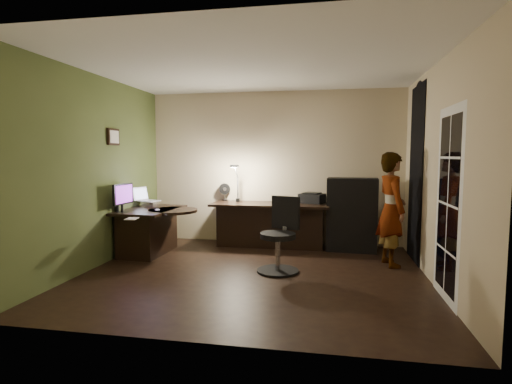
% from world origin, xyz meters
% --- Properties ---
extents(floor, '(4.50, 4.00, 0.01)m').
position_xyz_m(floor, '(0.00, 0.00, -0.01)').
color(floor, black).
rests_on(floor, ground).
extents(ceiling, '(4.50, 4.00, 0.01)m').
position_xyz_m(ceiling, '(0.00, 0.00, 2.71)').
color(ceiling, silver).
rests_on(ceiling, floor).
extents(wall_back, '(4.50, 0.01, 2.70)m').
position_xyz_m(wall_back, '(0.00, 2.00, 1.35)').
color(wall_back, '#CBB892').
rests_on(wall_back, floor).
extents(wall_front, '(4.50, 0.01, 2.70)m').
position_xyz_m(wall_front, '(0.00, -2.00, 1.35)').
color(wall_front, '#CBB892').
rests_on(wall_front, floor).
extents(wall_left, '(0.01, 4.00, 2.70)m').
position_xyz_m(wall_left, '(-2.25, 0.00, 1.35)').
color(wall_left, '#CBB892').
rests_on(wall_left, floor).
extents(wall_right, '(0.01, 4.00, 2.70)m').
position_xyz_m(wall_right, '(2.25, 0.00, 1.35)').
color(wall_right, '#CBB892').
rests_on(wall_right, floor).
extents(green_wall_overlay, '(0.00, 4.00, 2.70)m').
position_xyz_m(green_wall_overlay, '(-2.24, 0.00, 1.35)').
color(green_wall_overlay, '#4B5B2C').
rests_on(green_wall_overlay, floor).
extents(arched_doorway, '(0.01, 0.90, 2.60)m').
position_xyz_m(arched_doorway, '(2.24, 1.15, 1.30)').
color(arched_doorway, black).
rests_on(arched_doorway, floor).
extents(french_door, '(0.02, 0.92, 2.10)m').
position_xyz_m(french_door, '(2.24, -0.55, 1.05)').
color(french_door, white).
rests_on(french_door, floor).
extents(framed_picture, '(0.04, 0.30, 0.25)m').
position_xyz_m(framed_picture, '(-2.22, 0.45, 1.85)').
color(framed_picture, black).
rests_on(framed_picture, wall_left).
extents(desk_left, '(0.80, 1.27, 0.72)m').
position_xyz_m(desk_left, '(-1.83, 0.82, 0.36)').
color(desk_left, black).
rests_on(desk_left, floor).
extents(desk_right, '(2.01, 0.71, 0.75)m').
position_xyz_m(desk_right, '(-0.01, 1.63, 0.38)').
color(desk_right, black).
rests_on(desk_right, floor).
extents(cabinet, '(0.83, 0.45, 1.20)m').
position_xyz_m(cabinet, '(1.36, 1.59, 0.60)').
color(cabinet, black).
rests_on(cabinet, floor).
extents(laptop_stand, '(0.23, 0.19, 0.09)m').
position_xyz_m(laptop_stand, '(-2.01, 1.18, 0.76)').
color(laptop_stand, silver).
rests_on(laptop_stand, desk_left).
extents(laptop, '(0.43, 0.42, 0.24)m').
position_xyz_m(laptop, '(-2.01, 1.18, 0.92)').
color(laptop, silver).
rests_on(laptop, laptop_stand).
extents(monitor, '(0.13, 0.49, 0.32)m').
position_xyz_m(monitor, '(-2.08, 0.41, 0.87)').
color(monitor, black).
rests_on(monitor, desk_left).
extents(mouse, '(0.07, 0.10, 0.04)m').
position_xyz_m(mouse, '(-1.64, 0.68, 0.73)').
color(mouse, silver).
rests_on(mouse, desk_left).
extents(phone, '(0.10, 0.15, 0.01)m').
position_xyz_m(phone, '(-1.27, 0.63, 0.71)').
color(phone, black).
rests_on(phone, desk_left).
extents(pen, '(0.10, 0.13, 0.01)m').
position_xyz_m(pen, '(-1.34, 0.32, 0.71)').
color(pen, black).
rests_on(pen, desk_left).
extents(speaker, '(0.09, 0.09, 0.18)m').
position_xyz_m(speaker, '(-2.19, 0.44, 0.80)').
color(speaker, black).
rests_on(speaker, desk_left).
extents(notepad, '(0.16, 0.21, 0.01)m').
position_xyz_m(notepad, '(-1.67, -0.10, 0.71)').
color(notepad, silver).
rests_on(notepad, desk_left).
extents(desk_fan, '(0.23, 0.17, 0.31)m').
position_xyz_m(desk_fan, '(-0.89, 1.92, 0.91)').
color(desk_fan, black).
rests_on(desk_fan, desk_right).
extents(headphones, '(0.19, 0.13, 0.08)m').
position_xyz_m(headphones, '(0.55, 1.79, 0.80)').
color(headphones, navy).
rests_on(headphones, desk_right).
extents(printer, '(0.48, 0.43, 0.18)m').
position_xyz_m(printer, '(0.69, 1.80, 0.84)').
color(printer, black).
rests_on(printer, desk_right).
extents(desk_lamp, '(0.27, 0.36, 0.70)m').
position_xyz_m(desk_lamp, '(-0.61, 1.76, 1.11)').
color(desk_lamp, black).
rests_on(desk_lamp, desk_right).
extents(office_chair, '(0.73, 0.73, 1.01)m').
position_xyz_m(office_chair, '(0.31, 0.16, 0.51)').
color(office_chair, black).
rests_on(office_chair, floor).
extents(person, '(0.52, 0.66, 1.62)m').
position_xyz_m(person, '(1.86, 0.79, 0.81)').
color(person, '#D8A88C').
rests_on(person, floor).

